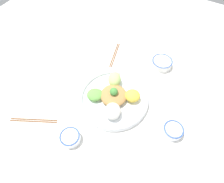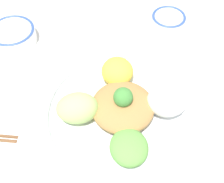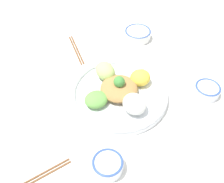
# 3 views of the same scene
# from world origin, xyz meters

# --- Properties ---
(ground_plane) EXTENTS (2.40, 2.40, 0.00)m
(ground_plane) POSITION_xyz_m (0.00, 0.00, 0.00)
(ground_plane) COLOR white
(salad_platter) EXTENTS (0.35, 0.35, 0.10)m
(salad_platter) POSITION_xyz_m (0.03, 0.03, 0.03)
(salad_platter) COLOR white
(salad_platter) RESTS_ON ground_plane
(sauce_bowl_red) EXTENTS (0.09, 0.09, 0.04)m
(sauce_bowl_red) POSITION_xyz_m (0.01, -0.29, 0.02)
(sauce_bowl_red) COLOR white
(sauce_bowl_red) RESTS_ON ground_plane
(rice_bowl_blue) EXTENTS (0.09, 0.09, 0.04)m
(rice_bowl_blue) POSITION_xyz_m (-0.25, 0.10, 0.02)
(rice_bowl_blue) COLOR white
(rice_bowl_blue) RESTS_ON ground_plane
(sauce_bowl_dark) EXTENTS (0.12, 0.12, 0.04)m
(sauce_bowl_dark) POSITION_xyz_m (0.37, -0.09, 0.02)
(sauce_bowl_dark) COLOR white
(sauce_bowl_dark) RESTS_ON ground_plane
(chopsticks_pair_near) EXTENTS (0.20, 0.07, 0.01)m
(chopsticks_pair_near) POSITION_xyz_m (0.31, 0.19, 0.00)
(chopsticks_pair_near) COLOR brown
(chopsticks_pair_near) RESTS_ON ground_plane
(chopsticks_pair_far) EXTENTS (0.12, 0.21, 0.01)m
(chopsticks_pair_far) POSITION_xyz_m (-0.26, 0.31, 0.00)
(chopsticks_pair_far) COLOR brown
(chopsticks_pair_far) RESTS_ON ground_plane
(serving_spoon_main) EXTENTS (0.11, 0.10, 0.01)m
(serving_spoon_main) POSITION_xyz_m (0.03, -0.39, 0.00)
(serving_spoon_main) COLOR white
(serving_spoon_main) RESTS_ON ground_plane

